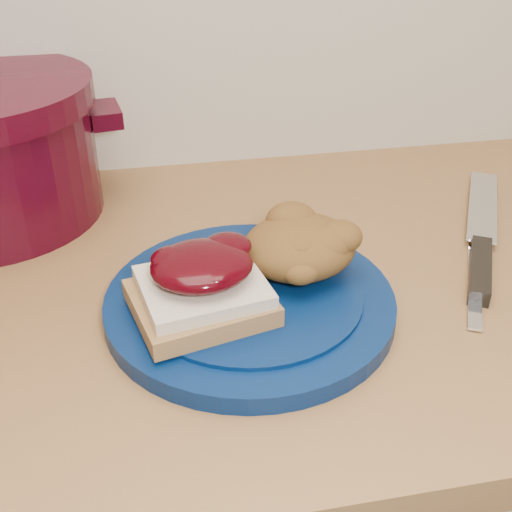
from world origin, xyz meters
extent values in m
cylinder|color=#051A46|center=(0.01, 1.43, 0.91)|extent=(0.32, 0.32, 0.02)
cube|color=olive|center=(-0.04, 1.41, 0.93)|extent=(0.14, 0.13, 0.02)
cube|color=beige|center=(-0.04, 1.41, 0.95)|extent=(0.12, 0.11, 0.01)
ellipsoid|color=black|center=(-0.04, 1.42, 0.97)|extent=(0.10, 0.10, 0.03)
ellipsoid|color=brown|center=(0.07, 1.46, 0.95)|extent=(0.13, 0.11, 0.06)
cube|color=black|center=(0.26, 1.45, 0.91)|extent=(0.07, 0.11, 0.02)
cube|color=silver|center=(0.34, 1.58, 0.91)|extent=(0.12, 0.18, 0.00)
cube|color=silver|center=(0.25, 1.44, 0.90)|extent=(0.09, 0.16, 0.00)
cube|color=#350512|center=(-0.12, 1.72, 1.01)|extent=(0.05, 0.07, 0.02)
camera|label=1|loc=(-0.08, 0.93, 1.28)|focal=45.00mm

